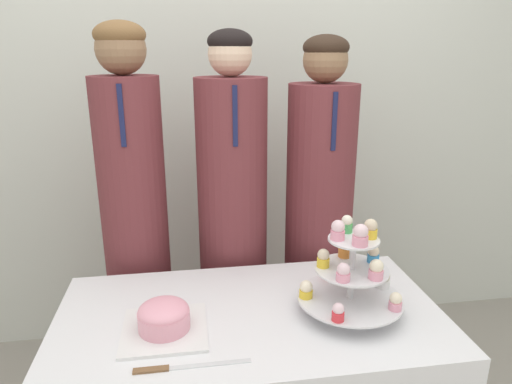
# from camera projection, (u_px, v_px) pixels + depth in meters

# --- Properties ---
(wall_back) EXTENTS (9.00, 0.06, 2.70)m
(wall_back) POSITION_uv_depth(u_px,v_px,m) (219.00, 90.00, 2.33)
(wall_back) COLOR silver
(wall_back) RESTS_ON ground_plane
(round_cake) EXTENTS (0.25, 0.25, 0.10)m
(round_cake) POSITION_uv_depth(u_px,v_px,m) (164.00, 318.00, 1.35)
(round_cake) COLOR white
(round_cake) RESTS_ON table
(cake_knife) EXTENTS (0.31, 0.02, 0.01)m
(cake_knife) POSITION_uv_depth(u_px,v_px,m) (173.00, 368.00, 1.20)
(cake_knife) COLOR silver
(cake_knife) RESTS_ON table
(cupcake_stand) EXTENTS (0.34, 0.34, 0.32)m
(cupcake_stand) POSITION_uv_depth(u_px,v_px,m) (352.00, 270.00, 1.43)
(cupcake_stand) COLOR silver
(cupcake_stand) RESTS_ON table
(student_0) EXTENTS (0.26, 0.27, 1.65)m
(student_0) POSITION_uv_depth(u_px,v_px,m) (137.00, 239.00, 1.87)
(student_0) COLOR brown
(student_0) RESTS_ON ground_plane
(student_1) EXTENTS (0.29, 0.29, 1.62)m
(student_1) POSITION_uv_depth(u_px,v_px,m) (232.00, 240.00, 1.94)
(student_1) COLOR brown
(student_1) RESTS_ON ground_plane
(student_2) EXTENTS (0.29, 0.29, 1.60)m
(student_2) POSITION_uv_depth(u_px,v_px,m) (318.00, 236.00, 1.99)
(student_2) COLOR brown
(student_2) RESTS_ON ground_plane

